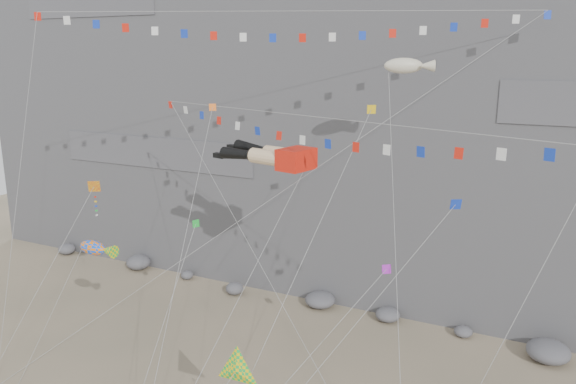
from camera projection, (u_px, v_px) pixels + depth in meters
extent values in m
cube|color=slate|center=(382.00, 15.00, 55.65)|extent=(80.00, 28.00, 50.00)
cube|color=red|center=(296.00, 159.00, 35.79)|extent=(2.17, 2.64, 1.37)
cylinder|color=beige|center=(266.00, 157.00, 36.51)|extent=(2.48, 1.51, 1.01)
sphere|color=black|center=(253.00, 155.00, 37.22)|extent=(0.92, 0.92, 0.92)
cone|color=black|center=(238.00, 154.00, 38.08)|extent=(2.88, 1.45, 0.94)
cube|color=black|center=(219.00, 156.00, 39.29)|extent=(0.96, 0.59, 0.34)
cylinder|color=beige|center=(279.00, 154.00, 37.53)|extent=(2.48, 1.51, 1.01)
sphere|color=black|center=(266.00, 152.00, 38.25)|extent=(0.92, 0.92, 0.92)
cone|color=black|center=(252.00, 148.00, 39.06)|extent=(2.90, 1.46, 1.01)
cube|color=black|center=(233.00, 147.00, 40.21)|extent=(0.96, 0.59, 0.34)
cylinder|color=gray|center=(225.00, 310.00, 31.22)|extent=(0.03, 0.03, 21.20)
cylinder|color=gray|center=(141.00, 200.00, 36.49)|extent=(0.03, 0.03, 31.08)
cylinder|color=gray|center=(355.00, 299.00, 29.15)|extent=(0.03, 0.03, 21.29)
cylinder|color=gray|center=(37.00, 291.00, 36.04)|extent=(0.03, 0.03, 15.22)
cylinder|color=gray|center=(55.00, 318.00, 36.40)|extent=(0.03, 0.03, 10.57)
cylinder|color=gray|center=(404.00, 258.00, 31.05)|extent=(0.03, 0.03, 25.43)
cylinder|color=gray|center=(178.00, 270.00, 33.02)|extent=(0.03, 0.03, 22.84)
cylinder|color=gray|center=(289.00, 380.00, 29.19)|extent=(0.03, 0.03, 16.20)
cylinder|color=gray|center=(159.00, 336.00, 32.05)|extent=(0.03, 0.03, 14.08)
cylinder|color=gray|center=(289.00, 290.00, 29.87)|extent=(0.03, 0.03, 23.88)
cylinder|color=gray|center=(335.00, 349.00, 27.89)|extent=(0.03, 0.03, 18.75)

